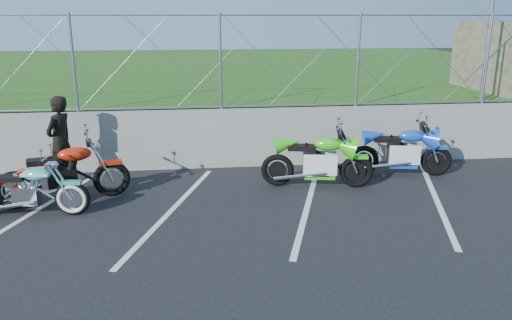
{
  "coord_description": "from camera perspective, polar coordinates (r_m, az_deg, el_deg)",
  "views": [
    {
      "loc": [
        0.47,
        -7.2,
        3.21
      ],
      "look_at": [
        1.49,
        1.3,
        0.75
      ],
      "focal_mm": 35.0,
      "sensor_mm": 36.0,
      "label": 1
    }
  ],
  "objects": [
    {
      "name": "sportbike_green",
      "position": [
        9.76,
        7.16,
        -0.31
      ],
      "size": [
        2.17,
        0.77,
        1.13
      ],
      "rotation": [
        0.0,
        0.0,
        -0.18
      ],
      "color": "black",
      "rests_on": "ground"
    },
    {
      "name": "sign_pole",
      "position": [
        12.98,
        25.03,
        12.76
      ],
      "size": [
        0.08,
        0.08,
        3.0
      ],
      "primitive_type": "cylinder",
      "color": "gray",
      "rests_on": "grass_field"
    },
    {
      "name": "grass_field",
      "position": [
        20.86,
        -8.18,
        8.82
      ],
      "size": [
        30.0,
        20.0,
        1.3
      ],
      "primitive_type": "cube",
      "color": "#214A13",
      "rests_on": "ground"
    },
    {
      "name": "retaining_wall",
      "position": [
        11.01,
        -9.12,
        2.37
      ],
      "size": [
        30.0,
        0.22,
        1.3
      ],
      "primitive_type": "cube",
      "color": "slate",
      "rests_on": "ground"
    },
    {
      "name": "parking_lines",
      "position": [
        8.83,
        -1.66,
        -5.28
      ],
      "size": [
        18.29,
        4.31,
        0.01
      ],
      "color": "silver",
      "rests_on": "ground"
    },
    {
      "name": "ground",
      "position": [
        7.89,
        -9.78,
        -8.22
      ],
      "size": [
        90.0,
        90.0,
        0.0
      ],
      "primitive_type": "plane",
      "color": "black",
      "rests_on": "ground"
    },
    {
      "name": "person_standing",
      "position": [
        10.47,
        -21.47,
        2.04
      ],
      "size": [
        0.65,
        0.76,
        1.76
      ],
      "primitive_type": "imported",
      "rotation": [
        0.0,
        0.0,
        -2.0
      ],
      "color": "black",
      "rests_on": "ground"
    },
    {
      "name": "chain_link_fence",
      "position": [
        10.74,
        -9.51,
        10.95
      ],
      "size": [
        28.0,
        0.03,
        2.0
      ],
      "color": "gray",
      "rests_on": "retaining_wall"
    },
    {
      "name": "sportbike_blue",
      "position": [
        10.83,
        16.33,
        0.75
      ],
      "size": [
        2.14,
        0.76,
        1.11
      ],
      "rotation": [
        0.0,
        0.0,
        -0.16
      ],
      "color": "black",
      "rests_on": "ground"
    },
    {
      "name": "naked_orange",
      "position": [
        9.51,
        -20.92,
        -1.69
      ],
      "size": [
        2.26,
        0.85,
        1.15
      ],
      "rotation": [
        0.0,
        0.0,
        0.26
      ],
      "color": "black",
      "rests_on": "ground"
    },
    {
      "name": "cruiser_turquoise",
      "position": [
        9.12,
        -24.49,
        -3.38
      ],
      "size": [
        2.05,
        0.65,
        1.02
      ],
      "rotation": [
        0.0,
        0.0,
        -0.1
      ],
      "color": "black",
      "rests_on": "ground"
    }
  ]
}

